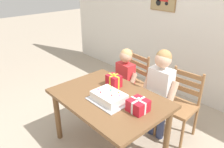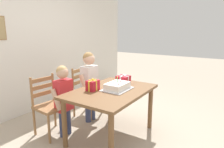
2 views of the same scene
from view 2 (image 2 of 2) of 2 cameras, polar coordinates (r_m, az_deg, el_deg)
The scene contains 10 objects.
ground_plane at distance 3.24m, azimuth -0.21°, elevation -17.26°, with size 20.00×20.00×0.00m, color tan.
back_wall at distance 4.17m, azimuth -22.82°, elevation 7.38°, with size 6.40×0.11×2.60m.
dining_table at distance 2.97m, azimuth -0.22°, elevation -6.45°, with size 1.33×0.92×0.74m.
birthday_cake at distance 2.95m, azimuth 1.51°, elevation -3.53°, with size 0.44×0.34×0.19m.
gift_box_red_large at distance 3.28m, azimuth 3.22°, elevation -1.60°, with size 0.19×0.19×0.16m.
gift_box_beside_cake at distance 2.92m, azimuth -5.49°, elevation -3.21°, with size 0.18×0.14×0.18m.
chair_left at distance 3.27m, azimuth -17.33°, elevation -8.45°, with size 0.46×0.46×0.92m.
chair_right at distance 3.84m, azimuth -7.42°, elevation -4.81°, with size 0.45×0.45×0.92m.
child_older at distance 3.49m, azimuth -6.40°, elevation -1.69°, with size 0.45×0.26×1.24m.
child_younger at distance 3.09m, azimuth -13.58°, elevation -5.54°, with size 0.40×0.23×1.10m.
Camera 2 is at (-2.35, -1.54, 1.62)m, focal length 32.18 mm.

